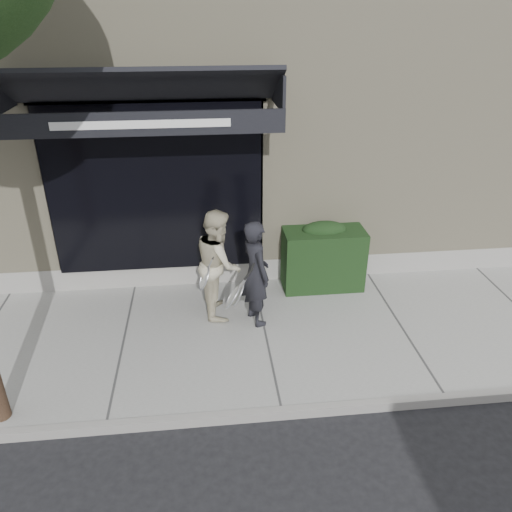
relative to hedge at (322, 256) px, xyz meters
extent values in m
plane|color=black|center=(-1.10, -1.25, -0.66)|extent=(80.00, 80.00, 0.00)
cube|color=gray|center=(-1.10, -1.25, -0.60)|extent=(20.00, 3.00, 0.12)
cube|color=gray|center=(-1.10, -2.80, -0.59)|extent=(20.00, 0.10, 0.14)
cube|color=#B4AA89|center=(-1.10, 3.75, 2.09)|extent=(14.00, 7.00, 5.50)
cube|color=gray|center=(-1.10, 0.45, -0.41)|extent=(14.02, 0.42, 0.50)
cube|color=black|center=(-2.60, 0.30, 1.14)|extent=(3.20, 0.30, 2.60)
cube|color=gray|center=(-4.20, 0.45, 1.14)|extent=(0.08, 0.40, 2.60)
cube|color=gray|center=(-1.00, 0.45, 1.14)|extent=(0.08, 0.40, 2.60)
cube|color=gray|center=(-2.60, 0.45, 2.48)|extent=(3.36, 0.40, 0.12)
cube|color=black|center=(-2.60, -0.25, 2.74)|extent=(3.60, 1.03, 0.55)
cube|color=black|center=(-2.60, -0.75, 2.35)|extent=(3.60, 0.05, 0.30)
cube|color=white|center=(-2.60, -0.78, 2.35)|extent=(2.20, 0.01, 0.10)
cube|color=black|center=(-4.38, -0.25, 2.66)|extent=(0.04, 1.00, 0.45)
cube|color=black|center=(-0.82, -0.25, 2.66)|extent=(0.04, 1.00, 0.45)
cube|color=black|center=(0.00, 0.00, -0.04)|extent=(1.30, 0.70, 1.00)
ellipsoid|color=black|center=(0.00, 0.00, 0.46)|extent=(0.71, 0.38, 0.27)
imported|color=black|center=(-1.20, -0.93, 0.26)|extent=(0.56, 0.68, 1.60)
torus|color=silver|center=(-1.48, -1.25, 0.12)|extent=(0.16, 0.31, 0.28)
cylinder|color=silver|center=(-1.48, -1.25, 0.12)|extent=(0.13, 0.27, 0.24)
cylinder|color=silver|center=(-1.48, -1.25, 0.12)|extent=(0.17, 0.02, 0.10)
cylinder|color=black|center=(-1.48, -1.25, 0.12)|extent=(0.19, 0.04, 0.12)
torus|color=silver|center=(-1.56, -1.33, 0.13)|extent=(0.22, 0.32, 0.27)
cylinder|color=silver|center=(-1.56, -1.33, 0.13)|extent=(0.18, 0.29, 0.23)
cylinder|color=silver|center=(-1.56, -1.33, 0.13)|extent=(0.16, 0.04, 0.11)
cylinder|color=black|center=(-1.56, -1.33, 0.13)|extent=(0.19, 0.06, 0.13)
imported|color=beige|center=(-1.71, -0.62, 0.29)|extent=(0.66, 0.83, 1.65)
torus|color=silver|center=(-1.93, -0.85, 0.17)|extent=(0.19, 0.32, 0.29)
cylinder|color=silver|center=(-1.93, -0.85, 0.17)|extent=(0.15, 0.28, 0.25)
cylinder|color=silver|center=(-1.93, -0.85, 0.17)|extent=(0.17, 0.05, 0.09)
cylinder|color=black|center=(-1.93, -0.85, 0.17)|extent=(0.20, 0.06, 0.11)
camera|label=1|loc=(-1.87, -7.10, 3.70)|focal=35.00mm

